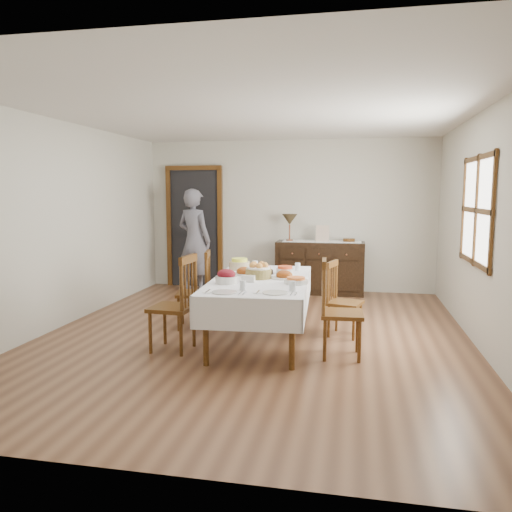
% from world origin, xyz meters
% --- Properties ---
extents(ground, '(6.00, 6.00, 0.00)m').
position_xyz_m(ground, '(0.00, 0.00, 0.00)').
color(ground, brown).
extents(room_shell, '(5.02, 6.02, 2.65)m').
position_xyz_m(room_shell, '(-0.15, 0.42, 1.64)').
color(room_shell, silver).
rests_on(room_shell, ground).
extents(dining_table, '(1.20, 2.17, 0.73)m').
position_xyz_m(dining_table, '(0.11, -0.18, 0.64)').
color(dining_table, white).
rests_on(dining_table, ground).
extents(chair_left_near, '(0.46, 0.46, 1.04)m').
position_xyz_m(chair_left_near, '(-0.71, -0.69, 0.53)').
color(chair_left_near, '#4C2C0F').
rests_on(chair_left_near, ground).
extents(chair_left_far, '(0.48, 0.48, 0.98)m').
position_xyz_m(chair_left_far, '(-0.78, 0.24, 0.49)').
color(chair_left_far, '#4C2C0F').
rests_on(chair_left_far, ground).
extents(chair_right_near, '(0.45, 0.45, 1.02)m').
position_xyz_m(chair_right_near, '(0.98, -0.56, 0.52)').
color(chair_right_near, '#4C2C0F').
rests_on(chair_right_near, ground).
extents(chair_right_far, '(0.46, 0.46, 0.89)m').
position_xyz_m(chair_right_far, '(1.01, 0.24, 0.45)').
color(chair_right_far, '#4C2C0F').
rests_on(chair_right_far, ground).
extents(sideboard, '(1.47, 0.53, 0.88)m').
position_xyz_m(sideboard, '(0.58, 2.72, 0.44)').
color(sideboard, black).
rests_on(sideboard, ground).
extents(person, '(0.68, 0.56, 1.88)m').
position_xyz_m(person, '(-1.55, 2.47, 0.94)').
color(person, slate).
rests_on(person, ground).
extents(bread_basket, '(0.30, 0.30, 0.19)m').
position_xyz_m(bread_basket, '(0.08, -0.14, 0.80)').
color(bread_basket, olive).
rests_on(bread_basket, dining_table).
extents(egg_basket, '(0.23, 0.23, 0.10)m').
position_xyz_m(egg_basket, '(0.08, 0.17, 0.76)').
color(egg_basket, black).
rests_on(egg_basket, dining_table).
extents(ham_platter_a, '(0.28, 0.28, 0.11)m').
position_xyz_m(ham_platter_a, '(-0.14, 0.07, 0.76)').
color(ham_platter_a, silver).
rests_on(ham_platter_a, dining_table).
extents(ham_platter_b, '(0.31, 0.31, 0.11)m').
position_xyz_m(ham_platter_b, '(0.37, -0.10, 0.76)').
color(ham_platter_b, silver).
rests_on(ham_platter_b, dining_table).
extents(beet_bowl, '(0.24, 0.24, 0.15)m').
position_xyz_m(beet_bowl, '(-0.20, -0.52, 0.79)').
color(beet_bowl, silver).
rests_on(beet_bowl, dining_table).
extents(carrot_bowl, '(0.22, 0.22, 0.09)m').
position_xyz_m(carrot_bowl, '(0.33, 0.24, 0.77)').
color(carrot_bowl, silver).
rests_on(carrot_bowl, dining_table).
extents(pineapple_bowl, '(0.26, 0.26, 0.14)m').
position_xyz_m(pineapple_bowl, '(-0.28, 0.45, 0.79)').
color(pineapple_bowl, tan).
rests_on(pineapple_bowl, dining_table).
extents(casserole_dish, '(0.26, 0.26, 0.07)m').
position_xyz_m(casserole_dish, '(0.54, -0.40, 0.76)').
color(casserole_dish, silver).
rests_on(casserole_dish, dining_table).
extents(butter_dish, '(0.14, 0.10, 0.07)m').
position_xyz_m(butter_dish, '(0.01, -0.40, 0.76)').
color(butter_dish, silver).
rests_on(butter_dish, dining_table).
extents(setting_left, '(0.43, 0.31, 0.10)m').
position_xyz_m(setting_left, '(-0.04, -0.98, 0.75)').
color(setting_left, silver).
rests_on(setting_left, dining_table).
extents(setting_right, '(0.43, 0.31, 0.10)m').
position_xyz_m(setting_right, '(0.45, -0.91, 0.75)').
color(setting_right, silver).
rests_on(setting_right, dining_table).
extents(glass_far_a, '(0.07, 0.07, 0.11)m').
position_xyz_m(glass_far_a, '(-0.09, 0.50, 0.78)').
color(glass_far_a, white).
rests_on(glass_far_a, dining_table).
extents(glass_far_b, '(0.07, 0.07, 0.10)m').
position_xyz_m(glass_far_b, '(0.45, 0.51, 0.77)').
color(glass_far_b, white).
rests_on(glass_far_b, dining_table).
extents(runner, '(1.30, 0.35, 0.01)m').
position_xyz_m(runner, '(0.61, 2.75, 0.88)').
color(runner, white).
rests_on(runner, sideboard).
extents(table_lamp, '(0.26, 0.26, 0.46)m').
position_xyz_m(table_lamp, '(0.06, 2.70, 1.23)').
color(table_lamp, brown).
rests_on(table_lamp, sideboard).
extents(picture_frame, '(0.22, 0.08, 0.28)m').
position_xyz_m(picture_frame, '(0.62, 2.67, 1.02)').
color(picture_frame, '#C3AA94').
rests_on(picture_frame, sideboard).
extents(deco_bowl, '(0.20, 0.20, 0.06)m').
position_xyz_m(deco_bowl, '(1.05, 2.75, 0.91)').
color(deco_bowl, '#4C2C0F').
rests_on(deco_bowl, sideboard).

